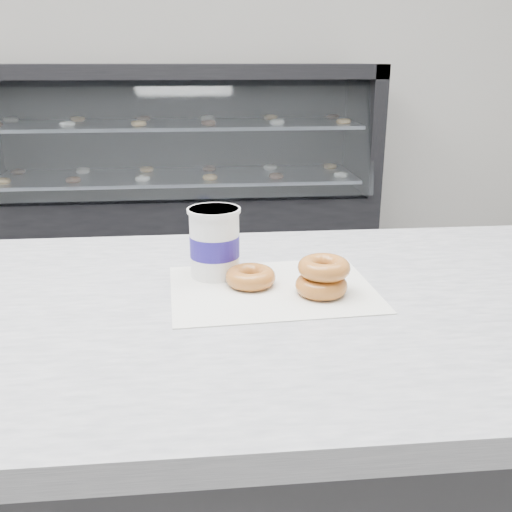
% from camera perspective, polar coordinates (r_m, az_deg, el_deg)
% --- Properties ---
extents(ground, '(5.00, 5.00, 0.00)m').
position_cam_1_polar(ground, '(1.93, -9.22, -22.44)').
color(ground, gray).
rests_on(ground, ground).
extents(display_case, '(2.40, 0.74, 1.25)m').
position_cam_1_polar(display_case, '(3.65, -7.79, 6.51)').
color(display_case, black).
rests_on(display_case, ground).
extents(wax_paper, '(0.35, 0.28, 0.00)m').
position_cam_1_polar(wax_paper, '(0.97, 1.63, -3.28)').
color(wax_paper, silver).
rests_on(wax_paper, counter).
extents(donut_single, '(0.10, 0.10, 0.03)m').
position_cam_1_polar(donut_single, '(0.97, -0.55, -2.09)').
color(donut_single, '#B66732').
rests_on(donut_single, wax_paper).
extents(donut_stack, '(0.12, 0.12, 0.06)m').
position_cam_1_polar(donut_stack, '(0.94, 6.68, -2.04)').
color(donut_stack, '#B66732').
rests_on(donut_stack, wax_paper).
extents(coffee_cup, '(0.10, 0.10, 0.12)m').
position_cam_1_polar(coffee_cup, '(1.01, -4.16, 1.40)').
color(coffee_cup, white).
rests_on(coffee_cup, counter).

